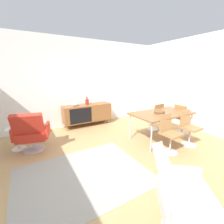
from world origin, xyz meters
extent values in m
plane|color=tan|center=(0.00, 0.00, 0.00)|extent=(8.32, 8.32, 0.00)
cube|color=white|center=(0.00, 2.60, 1.40)|extent=(6.80, 0.12, 2.80)
cube|color=white|center=(3.20, 0.00, 1.40)|extent=(0.12, 5.60, 2.80)
cube|color=brown|center=(0.35, 2.30, 0.44)|extent=(1.60, 0.44, 0.56)
cube|color=black|center=(0.05, 2.08, 0.44)|extent=(0.70, 0.01, 0.48)
cylinder|color=brown|center=(-0.39, 2.13, 0.08)|extent=(0.03, 0.03, 0.16)
cylinder|color=brown|center=(1.09, 2.13, 0.08)|extent=(0.03, 0.03, 0.16)
cylinder|color=brown|center=(-0.39, 2.47, 0.08)|extent=(0.03, 0.03, 0.16)
cylinder|color=brown|center=(1.09, 2.47, 0.08)|extent=(0.03, 0.03, 0.16)
cylinder|color=maroon|center=(0.36, 2.30, 0.81)|extent=(0.11, 0.11, 0.18)
cylinder|color=maroon|center=(0.36, 2.30, 0.94)|extent=(0.04, 0.04, 0.09)
ellipsoid|color=beige|center=(-0.03, 2.30, 0.78)|extent=(0.18, 0.18, 0.13)
cube|color=brown|center=(1.64, 0.29, 0.72)|extent=(1.60, 0.90, 0.04)
cylinder|color=#B7B7BC|center=(0.92, -0.10, 0.35)|extent=(0.04, 0.04, 0.70)
cylinder|color=#B7B7BC|center=(2.36, -0.10, 0.35)|extent=(0.04, 0.04, 0.70)
cylinder|color=#B7B7BC|center=(0.92, 0.68, 0.35)|extent=(0.04, 0.04, 0.70)
cylinder|color=#B7B7BC|center=(2.36, 0.68, 0.35)|extent=(0.04, 0.04, 0.70)
cylinder|color=brown|center=(1.53, 0.27, 0.77)|extent=(0.26, 0.26, 0.06)
cube|color=#9E7042|center=(1.29, -0.33, 0.45)|extent=(0.41, 0.41, 0.05)
cube|color=#9E7042|center=(1.29, -0.15, 0.67)|extent=(0.38, 0.10, 0.38)
cylinder|color=#B7B7BC|center=(1.29, -0.33, 0.21)|extent=(0.04, 0.04, 0.42)
cylinder|color=#B7B7BC|center=(1.29, -0.33, 0.01)|extent=(0.36, 0.36, 0.01)
cube|color=#9E7042|center=(1.99, 0.91, 0.45)|extent=(0.42, 0.42, 0.05)
cube|color=#9E7042|center=(2.00, 0.73, 0.67)|extent=(0.38, 0.10, 0.38)
cylinder|color=#B7B7BC|center=(1.99, 0.91, 0.21)|extent=(0.04, 0.04, 0.42)
cylinder|color=#B7B7BC|center=(1.99, 0.91, 0.01)|extent=(0.36, 0.36, 0.01)
cube|color=#9E7042|center=(1.99, -0.33, 0.45)|extent=(0.40, 0.40, 0.05)
cube|color=#9E7042|center=(1.99, -0.15, 0.67)|extent=(0.38, 0.09, 0.38)
cylinder|color=#B7B7BC|center=(1.99, -0.33, 0.21)|extent=(0.04, 0.04, 0.42)
cylinder|color=#B7B7BC|center=(1.99, -0.33, 0.01)|extent=(0.36, 0.36, 0.01)
cube|color=#9E7042|center=(2.59, 0.29, 0.45)|extent=(0.41, 0.41, 0.05)
cube|color=#9E7042|center=(2.41, 0.28, 0.67)|extent=(0.10, 0.38, 0.38)
cylinder|color=#B7B7BC|center=(2.59, 0.29, 0.21)|extent=(0.04, 0.04, 0.42)
cylinder|color=#B7B7BC|center=(2.59, 0.29, 0.01)|extent=(0.36, 0.36, 0.01)
cube|color=red|center=(-1.35, 1.37, 0.38)|extent=(0.72, 0.69, 0.20)
cube|color=red|center=(-1.41, 1.14, 0.69)|extent=(0.65, 0.41, 0.51)
cube|color=red|center=(-1.03, 1.28, 0.46)|extent=(0.19, 0.50, 0.28)
cube|color=red|center=(-1.67, 1.45, 0.46)|extent=(0.19, 0.50, 0.28)
cylinder|color=#B7B7BC|center=(-1.35, 1.37, 0.14)|extent=(0.06, 0.06, 0.28)
cylinder|color=#B7B7BC|center=(-1.35, 1.37, 0.01)|extent=(0.48, 0.48, 0.02)
cube|color=silver|center=(-0.02, -1.59, 0.38)|extent=(0.81, 0.82, 0.20)
cube|color=silver|center=(-0.20, -1.44, 0.69)|extent=(0.58, 0.64, 0.51)
cube|color=silver|center=(0.19, -1.33, 0.46)|extent=(0.43, 0.36, 0.28)
cylinder|color=#B7B7BC|center=(-0.02, -1.59, 0.14)|extent=(0.06, 0.06, 0.28)
cylinder|color=white|center=(-1.66, 1.58, 0.51)|extent=(0.44, 0.44, 0.02)
cylinder|color=white|center=(-1.66, 1.58, 0.25)|extent=(0.05, 0.05, 0.50)
cone|color=white|center=(-1.66, 1.58, 0.01)|extent=(0.32, 0.32, 0.02)
cylinder|color=#262628|center=(-1.66, 1.58, 0.55)|extent=(0.20, 0.20, 0.05)
sphere|color=orange|center=(-1.62, 1.58, 0.59)|extent=(0.07, 0.07, 0.07)
sphere|color=orange|center=(-1.67, 1.62, 0.59)|extent=(0.07, 0.07, 0.07)
sphere|color=orange|center=(-1.70, 1.59, 0.59)|extent=(0.07, 0.07, 0.07)
sphere|color=orange|center=(-1.66, 1.54, 0.59)|extent=(0.07, 0.07, 0.07)
cube|color=gray|center=(-0.69, -0.11, 0.00)|extent=(2.20, 1.70, 0.01)
camera|label=1|loc=(-1.39, -2.33, 1.75)|focal=24.14mm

